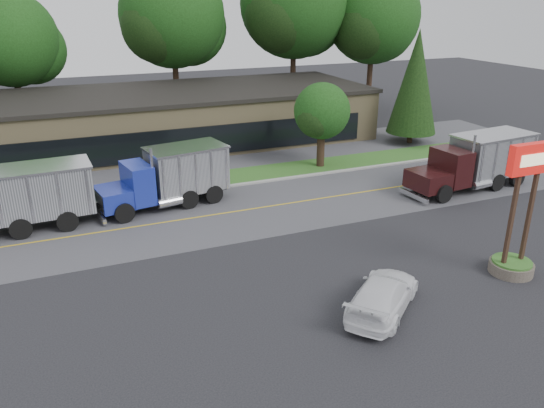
{
  "coord_description": "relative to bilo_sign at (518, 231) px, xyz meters",
  "views": [
    {
      "loc": [
        -7.35,
        -17.76,
        11.51
      ],
      "look_at": [
        2.11,
        5.09,
        1.8
      ],
      "focal_mm": 35.0,
      "sensor_mm": 36.0,
      "label": 1
    }
  ],
  "objects": [
    {
      "name": "strip_mall",
      "position": [
        -8.5,
        28.5,
        -0.02
      ],
      "size": [
        32.0,
        12.0,
        4.0
      ],
      "primitive_type": "cube",
      "color": "tan",
      "rests_on": "ground"
    },
    {
      "name": "dump_truck_blue",
      "position": [
        -12.13,
        14.04,
        -0.22
      ],
      "size": [
        7.91,
        3.89,
        3.36
      ],
      "rotation": [
        0.0,
        0.0,
        3.32
      ],
      "color": "black",
      "rests_on": "ground"
    },
    {
      "name": "far_parking",
      "position": [
        -10.5,
        22.5,
        -2.02
      ],
      "size": [
        60.0,
        7.0,
        0.02
      ],
      "primitive_type": "cube",
      "color": "slate",
      "rests_on": "ground"
    },
    {
      "name": "grass_verge",
      "position": [
        -10.5,
        17.5,
        -2.02
      ],
      "size": [
        60.0,
        3.4,
        0.03
      ],
      "primitive_type": "cube",
      "color": "#2B5D20",
      "rests_on": "ground"
    },
    {
      "name": "tree_far_d",
      "position": [
        5.67,
        35.64,
        8.33
      ],
      "size": [
        11.37,
        10.7,
        16.22
      ],
      "color": "#382619",
      "rests_on": "ground"
    },
    {
      "name": "tree_far_e",
      "position": [
        13.65,
        33.62,
        7.13
      ],
      "size": [
        10.06,
        9.47,
        14.35
      ],
      "color": "#382619",
      "rests_on": "ground"
    },
    {
      "name": "road",
      "position": [
        -10.5,
        11.5,
        -2.02
      ],
      "size": [
        60.0,
        8.0,
        0.02
      ],
      "primitive_type": "cube",
      "color": "slate",
      "rests_on": "ground"
    },
    {
      "name": "center_line",
      "position": [
        -10.5,
        11.5,
        -2.02
      ],
      "size": [
        60.0,
        0.12,
        0.01
      ],
      "primitive_type": "cube",
      "color": "gold",
      "rests_on": "ground"
    },
    {
      "name": "tree_far_b",
      "position": [
        -20.37,
        36.6,
        5.73
      ],
      "size": [
        8.52,
        8.02,
        12.15
      ],
      "color": "#382619",
      "rests_on": "ground"
    },
    {
      "name": "tree_verge",
      "position": [
        -0.44,
        17.55,
        1.8
      ],
      "size": [
        4.21,
        3.96,
        6.01
      ],
      "color": "#382619",
      "rests_on": "ground"
    },
    {
      "name": "ground",
      "position": [
        -10.5,
        2.5,
        -2.02
      ],
      "size": [
        140.0,
        140.0,
        0.0
      ],
      "primitive_type": "plane",
      "color": "#2D2D32",
      "rests_on": "ground"
    },
    {
      "name": "bilo_sign",
      "position": [
        0.0,
        0.0,
        0.0
      ],
      "size": [
        2.2,
        1.9,
        5.95
      ],
      "color": "#6B6054",
      "rests_on": "ground"
    },
    {
      "name": "rally_car",
      "position": [
        -7.03,
        -0.39,
        -1.32
      ],
      "size": [
        4.94,
        4.59,
        1.4
      ],
      "primitive_type": "imported",
      "rotation": [
        0.0,
        0.0,
        2.27
      ],
      "color": "white",
      "rests_on": "ground"
    },
    {
      "name": "evergreen_right",
      "position": [
        9.5,
        20.5,
        3.04
      ],
      "size": [
        4.06,
        4.06,
        9.22
      ],
      "color": "#382619",
      "rests_on": "ground"
    },
    {
      "name": "curb",
      "position": [
        -10.5,
        15.7,
        -2.02
      ],
      "size": [
        60.0,
        0.3,
        0.12
      ],
      "primitive_type": "cube",
      "color": "#9E9E99",
      "rests_on": "ground"
    },
    {
      "name": "dump_truck_maroon",
      "position": [
        6.58,
        9.61,
        -0.21
      ],
      "size": [
        9.19,
        3.4,
        3.36
      ],
      "rotation": [
        0.0,
        0.0,
        3.23
      ],
      "color": "black",
      "rests_on": "ground"
    },
    {
      "name": "tree_far_c",
      "position": [
        -6.34,
        36.62,
        7.43
      ],
      "size": [
        10.39,
        9.78,
        14.82
      ],
      "color": "#382619",
      "rests_on": "ground"
    }
  ]
}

